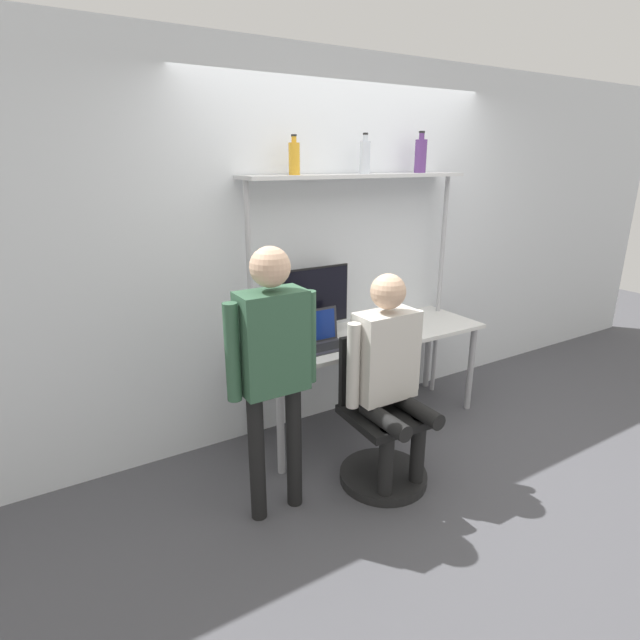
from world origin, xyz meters
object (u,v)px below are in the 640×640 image
Objects in this scene: monitor at (316,301)px; bottle_amber at (294,158)px; laptop at (321,336)px; bottle_clear at (365,157)px; cell_phone at (355,340)px; bottle_purple at (421,155)px; person_seated at (389,366)px; office_chair at (381,437)px; person_standing at (273,354)px.

bottle_amber is (-0.15, 0.02, 0.97)m from monitor.
laptop is 1.29m from bottle_clear.
bottle_amber reaches higher than cell_phone.
monitor reaches higher than laptop.
bottle_purple is (1.08, -0.00, 0.02)m from bottle_amber.
bottle_purple is at bearing 1.16° from monitor.
laptop is 0.23× the size of person_seated.
bottle_amber is at bearing 180.00° from bottle_clear.
bottle_amber is at bearing 116.92° from laptop.
monitor is at bearing 91.40° from person_seated.
person_seated is at bearing -137.32° from bottle_purple.
office_chair is at bearing -107.28° from cell_phone.
cell_phone is 0.60× the size of bottle_amber.
laptop is 0.65m from person_seated.
person_standing is 5.76× the size of bottle_clear.
person_standing is (-0.69, -0.71, -0.03)m from monitor.
bottle_clear reaches higher than cell_phone.
bottle_amber is at bearing 53.30° from person_standing.
laptop is 1.06× the size of bottle_purple.
person_seated reaches higher than laptop.
bottle_amber reaches higher than office_chair.
monitor is at bearing 91.64° from office_chair.
bottle_purple reaches higher than monitor.
cell_phone is 1.48m from bottle_purple.
bottle_amber is (-0.34, 0.24, 1.24)m from cell_phone.
office_chair is 0.60× the size of person_standing.
laptop is at bearing -109.14° from monitor.
cell_phone is 0.11× the size of person_seated.
bottle_purple is at bearing 18.16° from cell_phone.
bottle_amber is 0.91× the size of bottle_clear.
person_standing is 5.27× the size of bottle_purple.
person_standing is at bearing 171.26° from person_seated.
bottle_purple is (0.92, 0.02, 0.99)m from monitor.
person_seated is at bearing -106.06° from cell_phone.
person_seated is 1.46m from bottle_amber.
office_chair is 1.91m from bottle_clear.
cell_phone is at bearing -49.33° from monitor.
monitor reaches higher than office_chair.
bottle_clear reaches higher than laptop.
monitor is at bearing -7.03° from bottle_amber.
bottle_purple is (0.98, 0.18, 1.20)m from laptop.
laptop is 0.26m from cell_phone.
bottle_amber reaches higher than laptop.
laptop is 1.27× the size of bottle_amber.
bottle_clear is (0.39, 0.83, 1.19)m from person_seated.
office_chair is at bearing -88.36° from monitor.
person_seated is at bearing -83.20° from laptop.
bottle_purple reaches higher than bottle_amber.
office_chair is at bearing -77.53° from bottle_amber.
monitor is 2.13× the size of bottle_amber.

